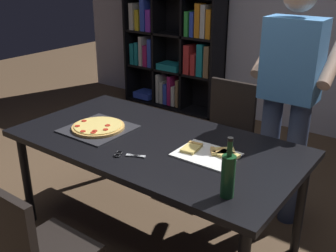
{
  "coord_description": "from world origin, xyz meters",
  "views": [
    {
      "loc": [
        1.48,
        -1.85,
        1.82
      ],
      "look_at": [
        0.0,
        0.15,
        0.8
      ],
      "focal_mm": 42.57,
      "sensor_mm": 36.0,
      "label": 1
    }
  ],
  "objects_px": {
    "dining_table": "(154,149)",
    "person_serving_pizza": "(290,92)",
    "kitchen_scissors": "(124,155)",
    "chair_far_side": "(226,127)",
    "chair_near_camera": "(31,250)",
    "wine_bottle": "(228,175)",
    "bookshelf": "(172,34)",
    "pepperoni_pizza_on_tray": "(98,128)"
  },
  "relations": [
    {
      "from": "bookshelf",
      "to": "dining_table",
      "type": "bearing_deg",
      "value": -56.46
    },
    {
      "from": "person_serving_pizza",
      "to": "kitchen_scissors",
      "type": "height_order",
      "value": "person_serving_pizza"
    },
    {
      "from": "dining_table",
      "to": "person_serving_pizza",
      "type": "bearing_deg",
      "value": 52.28
    },
    {
      "from": "chair_near_camera",
      "to": "bookshelf",
      "type": "height_order",
      "value": "bookshelf"
    },
    {
      "from": "pepperoni_pizza_on_tray",
      "to": "kitchen_scissors",
      "type": "bearing_deg",
      "value": -24.68
    },
    {
      "from": "chair_far_side",
      "to": "kitchen_scissors",
      "type": "relative_size",
      "value": 4.57
    },
    {
      "from": "dining_table",
      "to": "wine_bottle",
      "type": "relative_size",
      "value": 6.01
    },
    {
      "from": "dining_table",
      "to": "chair_far_side",
      "type": "distance_m",
      "value": 1.0
    },
    {
      "from": "dining_table",
      "to": "bookshelf",
      "type": "relative_size",
      "value": 0.97
    },
    {
      "from": "chair_near_camera",
      "to": "wine_bottle",
      "type": "relative_size",
      "value": 2.85
    },
    {
      "from": "person_serving_pizza",
      "to": "pepperoni_pizza_on_tray",
      "type": "distance_m",
      "value": 1.35
    },
    {
      "from": "dining_table",
      "to": "person_serving_pizza",
      "type": "distance_m",
      "value": 1.02
    },
    {
      "from": "chair_near_camera",
      "to": "kitchen_scissors",
      "type": "xyz_separation_m",
      "value": [
        -0.01,
        0.7,
        0.24
      ]
    },
    {
      "from": "person_serving_pizza",
      "to": "kitchen_scissors",
      "type": "relative_size",
      "value": 8.89
    },
    {
      "from": "chair_far_side",
      "to": "bookshelf",
      "type": "height_order",
      "value": "bookshelf"
    },
    {
      "from": "kitchen_scissors",
      "to": "person_serving_pizza",
      "type": "bearing_deg",
      "value": 60.36
    },
    {
      "from": "chair_far_side",
      "to": "kitchen_scissors",
      "type": "bearing_deg",
      "value": -90.23
    },
    {
      "from": "chair_far_side",
      "to": "chair_near_camera",
      "type": "bearing_deg",
      "value": -90.0
    },
    {
      "from": "chair_far_side",
      "to": "person_serving_pizza",
      "type": "bearing_deg",
      "value": -20.44
    },
    {
      "from": "kitchen_scissors",
      "to": "chair_far_side",
      "type": "bearing_deg",
      "value": 89.77
    },
    {
      "from": "pepperoni_pizza_on_tray",
      "to": "chair_near_camera",
      "type": "bearing_deg",
      "value": -64.68
    },
    {
      "from": "bookshelf",
      "to": "person_serving_pizza",
      "type": "relative_size",
      "value": 1.11
    },
    {
      "from": "bookshelf",
      "to": "person_serving_pizza",
      "type": "bearing_deg",
      "value": -36.64
    },
    {
      "from": "chair_near_camera",
      "to": "person_serving_pizza",
      "type": "distance_m",
      "value": 1.91
    },
    {
      "from": "wine_bottle",
      "to": "kitchen_scissors",
      "type": "bearing_deg",
      "value": 177.4
    },
    {
      "from": "chair_near_camera",
      "to": "wine_bottle",
      "type": "bearing_deg",
      "value": 43.41
    },
    {
      "from": "dining_table",
      "to": "person_serving_pizza",
      "type": "xyz_separation_m",
      "value": [
        0.59,
        0.76,
        0.31
      ]
    },
    {
      "from": "chair_near_camera",
      "to": "chair_far_side",
      "type": "bearing_deg",
      "value": 90.0
    },
    {
      "from": "chair_far_side",
      "to": "wine_bottle",
      "type": "distance_m",
      "value": 1.52
    },
    {
      "from": "bookshelf",
      "to": "wine_bottle",
      "type": "bearing_deg",
      "value": -49.71
    },
    {
      "from": "person_serving_pizza",
      "to": "pepperoni_pizza_on_tray",
      "type": "xyz_separation_m",
      "value": [
        -1.01,
        -0.86,
        -0.23
      ]
    },
    {
      "from": "wine_bottle",
      "to": "chair_near_camera",
      "type": "bearing_deg",
      "value": -136.59
    },
    {
      "from": "person_serving_pizza",
      "to": "chair_far_side",
      "type": "bearing_deg",
      "value": 159.56
    },
    {
      "from": "dining_table",
      "to": "person_serving_pizza",
      "type": "relative_size",
      "value": 1.08
    },
    {
      "from": "chair_far_side",
      "to": "bookshelf",
      "type": "distance_m",
      "value": 2.15
    },
    {
      "from": "bookshelf",
      "to": "pepperoni_pizza_on_tray",
      "type": "xyz_separation_m",
      "value": [
        1.15,
        -2.47,
        -0.21
      ]
    },
    {
      "from": "dining_table",
      "to": "bookshelf",
      "type": "bearing_deg",
      "value": 123.54
    },
    {
      "from": "bookshelf",
      "to": "pepperoni_pizza_on_tray",
      "type": "relative_size",
      "value": 4.6
    },
    {
      "from": "pepperoni_pizza_on_tray",
      "to": "wine_bottle",
      "type": "bearing_deg",
      "value": -11.22
    },
    {
      "from": "dining_table",
      "to": "bookshelf",
      "type": "distance_m",
      "value": 2.86
    },
    {
      "from": "chair_far_side",
      "to": "kitchen_scissors",
      "type": "xyz_separation_m",
      "value": [
        -0.01,
        -1.27,
        0.24
      ]
    },
    {
      "from": "person_serving_pizza",
      "to": "kitchen_scissors",
      "type": "distance_m",
      "value": 1.23
    }
  ]
}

